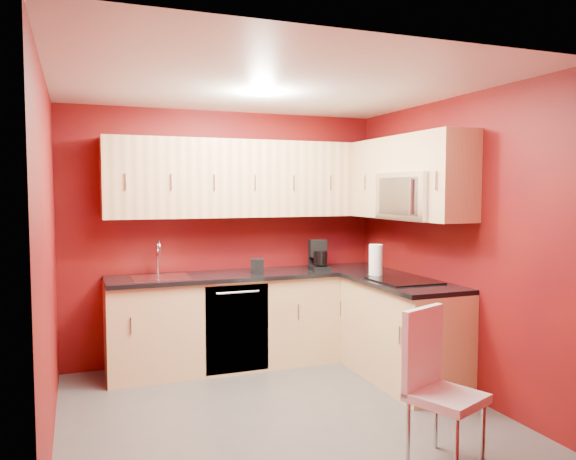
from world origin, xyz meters
TOP-DOWN VIEW (x-y plane):
  - floor at (0.00, 0.00)m, footprint 3.20×3.20m
  - ceiling at (0.00, 0.00)m, footprint 3.20×3.20m
  - wall_back at (0.00, 1.50)m, footprint 3.20×0.00m
  - wall_front at (0.00, -1.50)m, footprint 3.20×0.00m
  - wall_left at (-1.60, 0.00)m, footprint 0.00×3.00m
  - wall_right at (1.60, 0.00)m, footprint 0.00×3.00m
  - base_cabinets_back at (0.20, 1.20)m, footprint 2.80×0.60m
  - base_cabinets_right at (1.30, 0.25)m, footprint 0.60×1.30m
  - countertop_back at (0.20, 1.19)m, footprint 2.80×0.63m
  - countertop_right at (1.29, 0.23)m, footprint 0.63×1.27m
  - upper_cabinets_back at (0.20, 1.32)m, footprint 2.80×0.35m
  - upper_cabinets_right at (1.42, 0.44)m, footprint 0.35×1.55m
  - microwave at (1.39, 0.20)m, footprint 0.42×0.76m
  - cooktop at (1.28, 0.20)m, footprint 0.50×0.55m
  - sink at (-0.70, 1.20)m, footprint 0.52×0.42m
  - dishwasher_front at (-0.05, 0.91)m, footprint 0.60×0.02m
  - downlight at (0.00, 0.30)m, footprint 0.20×0.20m
  - coffee_maker at (0.90, 1.17)m, footprint 0.20×0.25m
  - napkin_holder at (0.22, 1.16)m, footprint 0.16×0.16m
  - paper_towel at (1.19, 0.55)m, footprint 0.20×0.20m
  - dining_chair at (0.70, -1.20)m, footprint 0.52×0.53m

SIDE VIEW (x-z plane):
  - floor at x=0.00m, z-range 0.00..0.00m
  - base_cabinets_back at x=0.20m, z-range 0.00..0.87m
  - base_cabinets_right at x=1.30m, z-range 0.00..0.87m
  - dishwasher_front at x=-0.05m, z-range 0.03..0.84m
  - dining_chair at x=0.70m, z-range 0.00..0.97m
  - countertop_back at x=0.20m, z-range 0.87..0.91m
  - countertop_right at x=1.29m, z-range 0.87..0.91m
  - cooktop at x=1.28m, z-range 0.91..0.92m
  - sink at x=-0.70m, z-range 0.77..1.12m
  - napkin_holder at x=0.22m, z-range 0.91..1.05m
  - coffee_maker at x=0.90m, z-range 0.91..1.21m
  - paper_towel at x=1.19m, z-range 0.91..1.21m
  - wall_back at x=0.00m, z-range -0.35..2.85m
  - wall_front at x=0.00m, z-range -0.35..2.85m
  - wall_left at x=-1.60m, z-range -0.25..2.75m
  - wall_right at x=1.60m, z-range -0.25..2.75m
  - microwave at x=1.39m, z-range 1.45..1.87m
  - upper_cabinets_back at x=0.20m, z-range 1.45..2.20m
  - upper_cabinets_right at x=1.42m, z-range 1.51..2.26m
  - downlight at x=0.00m, z-range 2.48..2.49m
  - ceiling at x=0.00m, z-range 2.50..2.50m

